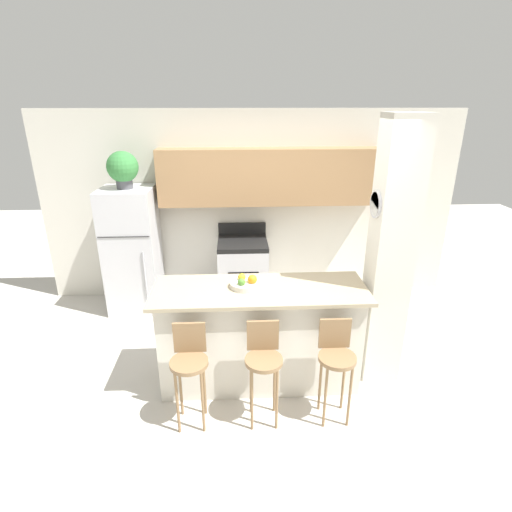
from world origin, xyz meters
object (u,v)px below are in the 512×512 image
Objects in this scene: bar_stool_mid at (263,360)px; bar_stool_right at (336,358)px; refrigerator at (133,250)px; potted_plant_on_fridge at (123,168)px; trash_bin at (176,300)px; fruit_bowl at (246,283)px; stove_range at (243,272)px; bar_stool_left at (190,363)px.

bar_stool_mid and bar_stool_right have the same top height.
refrigerator is 3.60× the size of potted_plant_on_fridge.
potted_plant_on_fridge is 1.19× the size of trash_bin.
fruit_bowl is at bearing 102.93° from bar_stool_mid.
bar_stool_mid is (1.57, -2.16, -0.21)m from refrigerator.
potted_plant_on_fridge is at bearing -179.30° from stove_range.
trash_bin is at bearing 117.87° from bar_stool_mid.
refrigerator reaches higher than fruit_bowl.
refrigerator is at bearing -63.47° from potted_plant_on_fridge.
refrigerator is 1.48m from stove_range.
stove_range is 2.02m from potted_plant_on_fridge.
stove_range is 0.97m from trash_bin.
bar_stool_right is at bearing -44.65° from refrigerator.
fruit_bowl is (1.44, -1.60, -0.82)m from potted_plant_on_fridge.
refrigerator is 3.08m from bar_stool_right.
fruit_bowl is at bearing -90.01° from stove_range.
bar_stool_left is (0.95, -2.16, -0.21)m from refrigerator.
bar_stool_mid is at bearing -86.62° from stove_range.
refrigerator reaches higher than stove_range.
bar_stool_left and bar_stool_mid have the same top height.
bar_stool_mid is 2.96m from potted_plant_on_fridge.
fruit_bowl is at bearing 48.95° from bar_stool_left.
potted_plant_on_fridge reaches higher than bar_stool_right.
bar_stool_left is at bearing -66.24° from refrigerator.
bar_stool_right is at bearing -44.65° from potted_plant_on_fridge.
fruit_bowl reaches higher than bar_stool_right.
refrigerator is at bearing 135.35° from bar_stool_right.
potted_plant_on_fridge is (-1.44, -0.02, 1.41)m from stove_range.
bar_stool_right is at bearing -49.70° from trash_bin.
bar_stool_left is 2.04× the size of potted_plant_on_fridge.
trash_bin is at bearing -22.39° from refrigerator.
bar_stool_right is at bearing -71.07° from stove_range.
bar_stool_left is at bearing 180.00° from bar_stool_mid.
stove_range is 1.16× the size of bar_stool_mid.
trash_bin is at bearing 130.30° from bar_stool_right.
fruit_bowl is at bearing -47.98° from refrigerator.
bar_stool_mid is 2.04× the size of potted_plant_on_fridge.
bar_stool_left is 2.68m from potted_plant_on_fridge.
bar_stool_mid is 1.00× the size of bar_stool_right.
stove_range is at bearing 0.71° from refrigerator.
potted_plant_on_fridge is 1.78m from trash_bin.
potted_plant_on_fridge is at bearing 157.60° from trash_bin.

